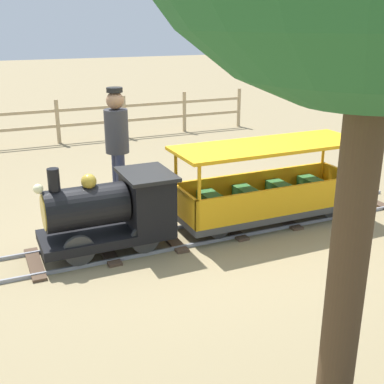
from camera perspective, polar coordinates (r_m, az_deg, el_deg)
The scene contains 6 objects.
ground_plane at distance 5.77m, azimuth -0.31°, elevation -5.21°, with size 60.00×60.00×0.00m, color #8C7A56.
track at distance 5.82m, azimuth 1.01°, elevation -4.82°, with size 0.76×6.05×0.04m.
locomotive at distance 5.32m, azimuth -9.04°, elevation -2.02°, with size 0.72×1.45×0.97m.
passenger_car at distance 6.08m, azimuth 8.73°, elevation 0.14°, with size 0.82×2.35×0.97m.
conductor_person at distance 6.33m, azimuth -8.69°, elevation 5.93°, with size 0.30×0.30×1.62m.
fence_section at distance 10.61m, azimuth -11.55°, elevation 8.48°, with size 0.08×7.13×0.90m.
Camera 1 is at (-4.81, 2.12, 2.38)m, focal length 45.97 mm.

